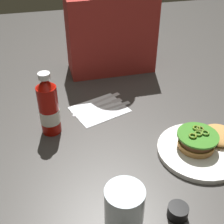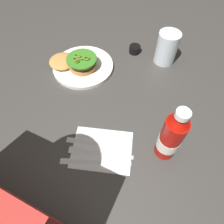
{
  "view_description": "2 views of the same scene",
  "coord_description": "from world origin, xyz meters",
  "px_view_note": "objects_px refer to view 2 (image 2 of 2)",
  "views": [
    {
      "loc": [
        -0.27,
        -0.6,
        0.6
      ],
      "look_at": [
        -0.09,
        0.11,
        0.09
      ],
      "focal_mm": 47.5,
      "sensor_mm": 36.0,
      "label": 1
    },
    {
      "loc": [
        -0.24,
        0.47,
        0.57
      ],
      "look_at": [
        -0.09,
        0.16,
        0.07
      ],
      "focal_mm": 31.87,
      "sensor_mm": 36.0,
      "label": 2
    }
  ],
  "objects_px": {
    "condiment_cup": "(135,49)",
    "butter_knife": "(91,162)",
    "steak_knife": "(94,143)",
    "dinner_plate": "(83,66)",
    "napkin": "(102,149)",
    "fork_utensil": "(95,152)",
    "burger_sandwich": "(75,62)",
    "spoon_utensil": "(95,136)",
    "water_glass": "(167,48)",
    "ketchup_bottle": "(171,137)"
  },
  "relations": [
    {
      "from": "steak_knife",
      "to": "butter_knife",
      "type": "xyz_separation_m",
      "value": [
        -0.02,
        0.06,
        0.0
      ]
    },
    {
      "from": "dinner_plate",
      "to": "water_glass",
      "type": "bearing_deg",
      "value": -146.85
    },
    {
      "from": "burger_sandwich",
      "to": "water_glass",
      "type": "relative_size",
      "value": 1.52
    },
    {
      "from": "dinner_plate",
      "to": "steak_knife",
      "type": "relative_size",
      "value": 1.2
    },
    {
      "from": "condiment_cup",
      "to": "napkin",
      "type": "distance_m",
      "value": 0.48
    },
    {
      "from": "ketchup_bottle",
      "to": "spoon_utensil",
      "type": "distance_m",
      "value": 0.24
    },
    {
      "from": "condiment_cup",
      "to": "steak_knife",
      "type": "relative_size",
      "value": 0.24
    },
    {
      "from": "steak_knife",
      "to": "spoon_utensil",
      "type": "bearing_deg",
      "value": -66.38
    },
    {
      "from": "condiment_cup",
      "to": "spoon_utensil",
      "type": "distance_m",
      "value": 0.45
    },
    {
      "from": "condiment_cup",
      "to": "butter_knife",
      "type": "distance_m",
      "value": 0.53
    },
    {
      "from": "condiment_cup",
      "to": "fork_utensil",
      "type": "bearing_deg",
      "value": 98.01
    },
    {
      "from": "water_glass",
      "to": "condiment_cup",
      "type": "relative_size",
      "value": 2.66
    },
    {
      "from": "dinner_plate",
      "to": "burger_sandwich",
      "type": "height_order",
      "value": "burger_sandwich"
    },
    {
      "from": "water_glass",
      "to": "fork_utensil",
      "type": "height_order",
      "value": "water_glass"
    },
    {
      "from": "dinner_plate",
      "to": "water_glass",
      "type": "xyz_separation_m",
      "value": [
        -0.29,
        -0.19,
        0.06
      ]
    },
    {
      "from": "dinner_plate",
      "to": "ketchup_bottle",
      "type": "height_order",
      "value": "ketchup_bottle"
    },
    {
      "from": "napkin",
      "to": "water_glass",
      "type": "bearing_deg",
      "value": -95.81
    },
    {
      "from": "fork_utensil",
      "to": "butter_knife",
      "type": "height_order",
      "value": "same"
    },
    {
      "from": "spoon_utensil",
      "to": "fork_utensil",
      "type": "height_order",
      "value": "same"
    },
    {
      "from": "dinner_plate",
      "to": "steak_knife",
      "type": "xyz_separation_m",
      "value": [
        -0.21,
        0.29,
        -0.0
      ]
    },
    {
      "from": "ketchup_bottle",
      "to": "condiment_cup",
      "type": "height_order",
      "value": "ketchup_bottle"
    },
    {
      "from": "dinner_plate",
      "to": "fork_utensil",
      "type": "xyz_separation_m",
      "value": [
        -0.22,
        0.31,
        -0.0
      ]
    },
    {
      "from": "dinner_plate",
      "to": "butter_knife",
      "type": "relative_size",
      "value": 1.22
    },
    {
      "from": "burger_sandwich",
      "to": "condiment_cup",
      "type": "distance_m",
      "value": 0.27
    },
    {
      "from": "napkin",
      "to": "butter_knife",
      "type": "relative_size",
      "value": 0.91
    },
    {
      "from": "napkin",
      "to": "steak_knife",
      "type": "bearing_deg",
      "value": -11.77
    },
    {
      "from": "ketchup_bottle",
      "to": "butter_knife",
      "type": "distance_m",
      "value": 0.24
    },
    {
      "from": "burger_sandwich",
      "to": "dinner_plate",
      "type": "bearing_deg",
      "value": -143.18
    },
    {
      "from": "condiment_cup",
      "to": "steak_knife",
      "type": "distance_m",
      "value": 0.47
    },
    {
      "from": "burger_sandwich",
      "to": "condiment_cup",
      "type": "bearing_deg",
      "value": -131.31
    },
    {
      "from": "dinner_plate",
      "to": "fork_utensil",
      "type": "distance_m",
      "value": 0.38
    },
    {
      "from": "water_glass",
      "to": "fork_utensil",
      "type": "xyz_separation_m",
      "value": [
        0.06,
        0.5,
        -0.06
      ]
    },
    {
      "from": "spoon_utensil",
      "to": "butter_knife",
      "type": "distance_m",
      "value": 0.09
    },
    {
      "from": "ketchup_bottle",
      "to": "steak_knife",
      "type": "distance_m",
      "value": 0.23
    },
    {
      "from": "napkin",
      "to": "steak_knife",
      "type": "relative_size",
      "value": 0.89
    },
    {
      "from": "spoon_utensil",
      "to": "fork_utensil",
      "type": "distance_m",
      "value": 0.06
    },
    {
      "from": "spoon_utensil",
      "to": "steak_knife",
      "type": "height_order",
      "value": "same"
    },
    {
      "from": "burger_sandwich",
      "to": "ketchup_bottle",
      "type": "height_order",
      "value": "ketchup_bottle"
    },
    {
      "from": "burger_sandwich",
      "to": "fork_utensil",
      "type": "xyz_separation_m",
      "value": [
        -0.25,
        0.29,
        -0.03
      ]
    },
    {
      "from": "burger_sandwich",
      "to": "condiment_cup",
      "type": "xyz_separation_m",
      "value": [
        -0.18,
        -0.2,
        -0.02
      ]
    },
    {
      "from": "burger_sandwich",
      "to": "spoon_utensil",
      "type": "xyz_separation_m",
      "value": [
        -0.22,
        0.24,
        -0.03
      ]
    },
    {
      "from": "fork_utensil",
      "to": "steak_knife",
      "type": "bearing_deg",
      "value": -58.1
    },
    {
      "from": "burger_sandwich",
      "to": "fork_utensil",
      "type": "bearing_deg",
      "value": 130.29
    },
    {
      "from": "condiment_cup",
      "to": "butter_knife",
      "type": "height_order",
      "value": "condiment_cup"
    },
    {
      "from": "spoon_utensil",
      "to": "butter_knife",
      "type": "height_order",
      "value": "same"
    },
    {
      "from": "dinner_plate",
      "to": "butter_knife",
      "type": "distance_m",
      "value": 0.41
    },
    {
      "from": "condiment_cup",
      "to": "butter_knife",
      "type": "relative_size",
      "value": 0.24
    },
    {
      "from": "butter_knife",
      "to": "napkin",
      "type": "bearing_deg",
      "value": -102.12
    },
    {
      "from": "water_glass",
      "to": "spoon_utensil",
      "type": "xyz_separation_m",
      "value": [
        0.09,
        0.45,
        -0.06
      ]
    },
    {
      "from": "napkin",
      "to": "steak_knife",
      "type": "height_order",
      "value": "steak_knife"
    }
  ]
}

